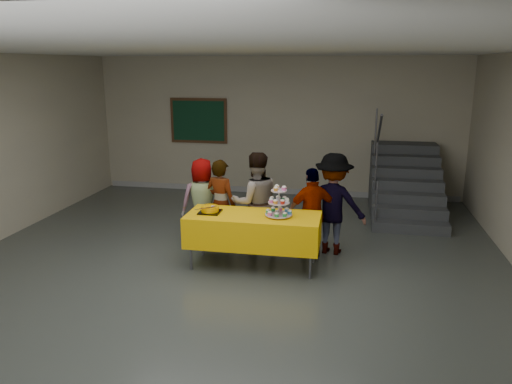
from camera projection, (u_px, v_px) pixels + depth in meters
The scene contains 11 objects.
room_shell at pixel (215, 123), 6.01m from camera, with size 10.00×10.04×3.02m.
bake_table at pixel (253, 229), 7.06m from camera, with size 1.88×0.78×0.77m.
cupcake_stand at pixel (279, 205), 6.89m from camera, with size 0.38×0.38×0.44m.
bear_cake at pixel (210, 209), 7.10m from camera, with size 0.32×0.36×0.12m.
schoolchild_a at pixel (203, 201), 7.96m from camera, with size 0.68×0.44×1.39m, color slate.
schoolchild_b at pixel (221, 204), 7.78m from camera, with size 0.52×0.34×1.41m, color slate.
schoolchild_c at pixel (256, 202), 7.62m from camera, with size 0.75×0.59×1.55m, color slate.
schoolchild_d at pixel (312, 213), 7.39m from camera, with size 0.80×0.33×1.36m, color slate.
schoolchild_e at pixel (333, 204), 7.54m from camera, with size 1.00×0.58×1.55m, color #5C5C65.
staircase at pixel (404, 186), 9.83m from camera, with size 1.30×2.40×2.04m.
noticeboard at pixel (199, 121), 11.16m from camera, with size 1.30×0.05×1.00m.
Camera 1 is at (1.62, -5.81, 2.82)m, focal length 35.00 mm.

